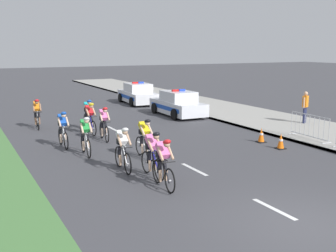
# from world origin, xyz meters

# --- Properties ---
(ground_plane) EXTENTS (160.00, 160.00, 0.00)m
(ground_plane) POSITION_xyz_m (0.00, 0.00, 0.00)
(ground_plane) COLOR #424247
(sidewalk_slab) EXTENTS (4.96, 60.00, 0.12)m
(sidewalk_slab) POSITION_xyz_m (8.48, 14.00, 0.06)
(sidewalk_slab) COLOR #A3A099
(sidewalk_slab) RESTS_ON ground
(kerb_edge) EXTENTS (0.16, 60.00, 0.13)m
(kerb_edge) POSITION_xyz_m (6.08, 14.00, 0.07)
(kerb_edge) COLOR #9E9E99
(kerb_edge) RESTS_ON ground
(lane_markings_centre) EXTENTS (0.14, 17.60, 0.01)m
(lane_markings_centre) POSITION_xyz_m (0.00, 5.11, 0.00)
(lane_markings_centre) COLOR white
(lane_markings_centre) RESTS_ON ground
(cyclist_lead) EXTENTS (0.44, 1.72, 1.56)m
(cyclist_lead) POSITION_xyz_m (-1.79, 3.88, 0.79)
(cyclist_lead) COLOR black
(cyclist_lead) RESTS_ON ground
(cyclist_second) EXTENTS (0.42, 1.72, 1.56)m
(cyclist_second) POSITION_xyz_m (-1.61, 4.98, 0.79)
(cyclist_second) COLOR black
(cyclist_second) RESTS_ON ground
(cyclist_third) EXTENTS (0.43, 1.72, 1.56)m
(cyclist_third) POSITION_xyz_m (-2.20, 6.06, 0.79)
(cyclist_third) COLOR black
(cyclist_third) RESTS_ON ground
(cyclist_fourth) EXTENTS (0.42, 1.72, 1.56)m
(cyclist_fourth) POSITION_xyz_m (-0.88, 7.22, 0.79)
(cyclist_fourth) COLOR black
(cyclist_fourth) RESTS_ON ground
(cyclist_fifth) EXTENTS (0.44, 1.72, 1.56)m
(cyclist_fifth) POSITION_xyz_m (-2.71, 8.66, 0.79)
(cyclist_fifth) COLOR black
(cyclist_fifth) RESTS_ON ground
(cyclist_sixth) EXTENTS (0.42, 1.72, 1.56)m
(cyclist_sixth) POSITION_xyz_m (-3.16, 10.36, 0.79)
(cyclist_sixth) COLOR black
(cyclist_sixth) RESTS_ON ground
(cyclist_seventh) EXTENTS (0.45, 1.72, 1.56)m
(cyclist_seventh) POSITION_xyz_m (-1.23, 10.84, 0.79)
(cyclist_seventh) COLOR black
(cyclist_seventh) RESTS_ON ground
(cyclist_eighth) EXTENTS (0.42, 1.72, 1.56)m
(cyclist_eighth) POSITION_xyz_m (-1.39, 12.44, 0.79)
(cyclist_eighth) COLOR black
(cyclist_eighth) RESTS_ON ground
(cyclist_ninth) EXTENTS (0.42, 1.72, 1.56)m
(cyclist_ninth) POSITION_xyz_m (-1.12, 13.62, 0.79)
(cyclist_ninth) COLOR black
(cyclist_ninth) RESTS_ON ground
(cyclist_tenth) EXTENTS (0.45, 1.72, 1.56)m
(cyclist_tenth) POSITION_xyz_m (-3.34, 15.05, 0.79)
(cyclist_tenth) COLOR black
(cyclist_tenth) RESTS_ON ground
(police_car_nearest) EXTENTS (2.07, 4.43, 1.59)m
(police_car_nearest) POSITION_xyz_m (4.95, 15.39, 0.68)
(police_car_nearest) COLOR silver
(police_car_nearest) RESTS_ON ground
(police_car_second) EXTENTS (2.25, 4.52, 1.59)m
(police_car_second) POSITION_xyz_m (4.95, 21.50, 0.68)
(police_car_second) COLOR white
(police_car_second) RESTS_ON ground
(crowd_barrier_middle) EXTENTS (0.61, 2.32, 1.07)m
(crowd_barrier_middle) POSITION_xyz_m (6.69, 6.54, 0.65)
(crowd_barrier_middle) COLOR #B7BABF
(crowd_barrier_middle) RESTS_ON sidewalk_slab
(traffic_cone_near) EXTENTS (0.36, 0.36, 0.64)m
(traffic_cone_near) POSITION_xyz_m (4.62, 6.02, 0.31)
(traffic_cone_near) COLOR black
(traffic_cone_near) RESTS_ON ground
(traffic_cone_mid) EXTENTS (0.36, 0.36, 0.64)m
(traffic_cone_mid) POSITION_xyz_m (4.70, 7.33, 0.31)
(traffic_cone_mid) COLOR black
(traffic_cone_mid) RESTS_ON ground
(spectator_closest) EXTENTS (0.50, 0.36, 1.68)m
(spectator_closest) POSITION_xyz_m (9.38, 9.51, 1.08)
(spectator_closest) COLOR #23284C
(spectator_closest) RESTS_ON sidewalk_slab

